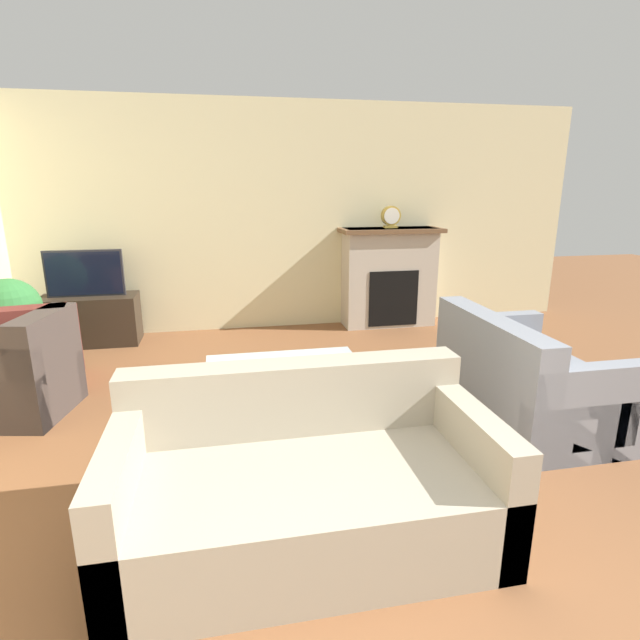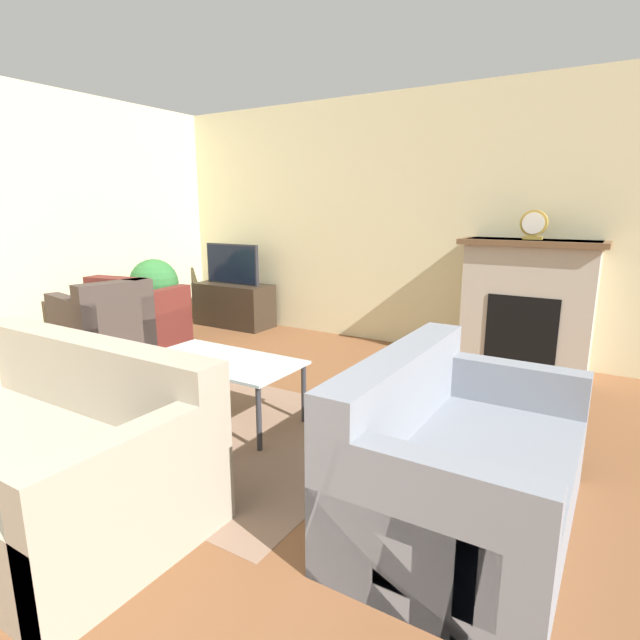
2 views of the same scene
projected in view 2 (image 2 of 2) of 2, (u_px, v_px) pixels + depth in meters
wall_back at (374, 222)px, 5.60m from camera, size 8.33×0.06×2.70m
wall_left at (5, 225)px, 4.81m from camera, size 0.06×8.14×2.70m
area_rug at (206, 427)px, 3.51m from camera, size 2.34×1.79×0.00m
fireplace at (527, 302)px, 4.69m from camera, size 1.26×0.46×1.23m
tv_stand at (234, 305)px, 6.48m from camera, size 1.03×0.46×0.55m
tv at (232, 264)px, 6.36m from camera, size 0.81×0.06×0.51m
couch_sectional at (38, 454)px, 2.55m from camera, size 1.85×0.97×0.82m
couch_loveseat at (456, 467)px, 2.41m from camera, size 0.92×1.42×0.82m
armchair_by_window at (103, 330)px, 5.07m from camera, size 1.02×0.88×0.82m
armchair_accent at (140, 322)px, 5.42m from camera, size 0.81×0.95×0.82m
coffee_table at (222, 365)px, 3.58m from camera, size 1.14×0.59×0.45m
potted_plant at (155, 287)px, 5.92m from camera, size 0.56×0.56×0.92m
mantel_clock at (534, 224)px, 4.53m from camera, size 0.24×0.07×0.27m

